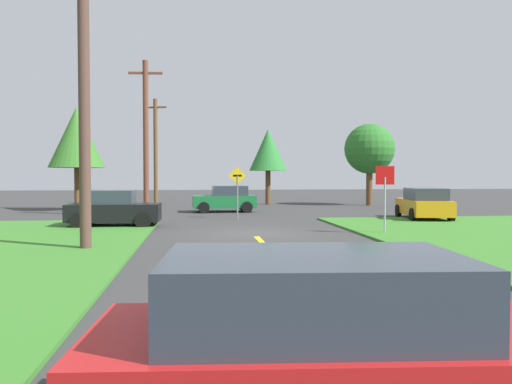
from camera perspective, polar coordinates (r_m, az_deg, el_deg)
ground_plane at (r=19.58m, az=-0.30°, el=-4.75°), size 120.00×120.00×0.00m
lane_stripe_center at (r=11.75m, az=4.14°, el=-9.19°), size 0.20×14.00×0.01m
stop_sign at (r=19.91m, az=14.41°, el=0.59°), size 0.71×0.13×2.62m
parked_car_near_building at (r=22.90m, az=-15.91°, el=-1.84°), size 3.97×2.00×1.62m
car_on_crossroad at (r=27.15m, az=18.49°, el=-1.28°), size 2.64×4.66×1.62m
car_behind_on_main_road at (r=4.38m, az=10.24°, el=-17.60°), size 4.51×2.19×1.62m
car_approaching_junction at (r=31.22m, az=-3.47°, el=-0.79°), size 3.91×2.20×1.62m
utility_pole_near at (r=16.11m, az=-18.91°, el=10.15°), size 1.76×0.61×9.03m
utility_pole_mid at (r=27.70m, az=-12.38°, el=6.11°), size 1.80×0.29×8.40m
utility_pole_far at (r=39.56m, az=-11.32°, el=4.64°), size 1.76×0.64×8.14m
direction_sign at (r=26.23m, az=-2.12°, el=0.62°), size 0.91×0.08×2.71m
oak_tree_left at (r=34.34m, az=-19.68°, el=5.81°), size 3.52×3.52×6.63m
pine_tree_center at (r=38.97m, az=12.75°, el=4.75°), size 3.77×3.77×6.16m
oak_tree_right at (r=39.29m, az=1.37°, el=4.73°), size 2.95×2.95×5.88m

